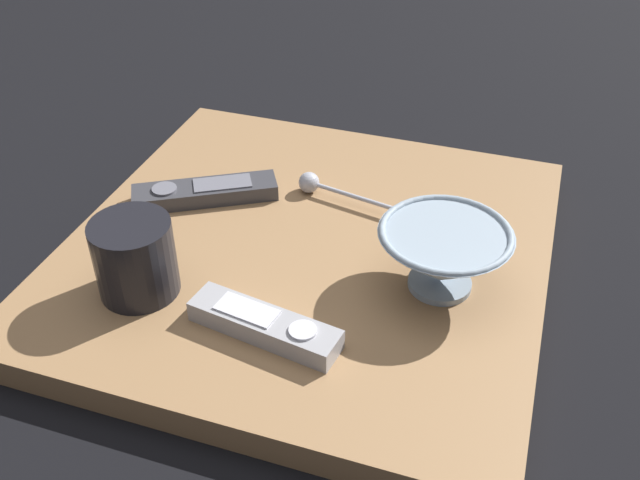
{
  "coord_description": "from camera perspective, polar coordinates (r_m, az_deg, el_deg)",
  "views": [
    {
      "loc": [
        -0.68,
        -0.24,
        0.58
      ],
      "look_at": [
        -0.02,
        -0.02,
        0.06
      ],
      "focal_mm": 40.43,
      "sensor_mm": 36.0,
      "label": 1
    }
  ],
  "objects": [
    {
      "name": "tv_remote_far",
      "position": [
        0.77,
        -4.41,
        -6.72
      ],
      "size": [
        0.07,
        0.17,
        0.03
      ],
      "color": "#9E9EA3",
      "rests_on": "table"
    },
    {
      "name": "coffee_mug",
      "position": [
        0.83,
        -14.44,
        -1.39
      ],
      "size": [
        0.09,
        0.09,
        0.09
      ],
      "color": "black",
      "rests_on": "table"
    },
    {
      "name": "ground_plane",
      "position": [
        0.92,
        -0.94,
        -2.01
      ],
      "size": [
        6.0,
        6.0,
        0.0
      ],
      "primitive_type": "plane",
      "color": "black"
    },
    {
      "name": "teaspoon",
      "position": [
        0.98,
        -0.35,
        4.42
      ],
      "size": [
        0.04,
        0.14,
        0.03
      ],
      "color": "#A3A5B2",
      "rests_on": "table"
    },
    {
      "name": "table",
      "position": [
        0.91,
        -0.95,
        -1.11
      ],
      "size": [
        0.59,
        0.58,
        0.04
      ],
      "color": "#936D47",
      "rests_on": "ground"
    },
    {
      "name": "cereal_bowl",
      "position": [
        0.82,
        9.72,
        -1.23
      ],
      "size": [
        0.15,
        0.15,
        0.08
      ],
      "color": "#8C9EAD",
      "rests_on": "table"
    },
    {
      "name": "tv_remote_near",
      "position": [
        0.99,
        -9.09,
        3.77
      ],
      "size": [
        0.14,
        0.19,
        0.02
      ],
      "color": "#38383D",
      "rests_on": "table"
    }
  ]
}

